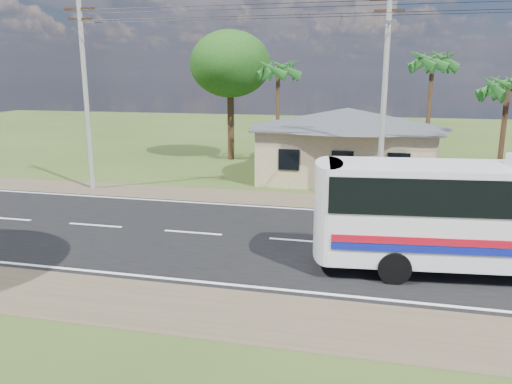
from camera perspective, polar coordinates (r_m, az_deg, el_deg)
ground at (r=19.89m, az=5.10°, el=-5.62°), size 120.00×120.00×0.00m
road at (r=19.88m, az=5.10°, el=-5.59°), size 120.00×16.00×0.03m
house at (r=31.90m, az=10.36°, el=6.31°), size 12.40×10.00×5.00m
utility_poles at (r=25.13m, az=13.72°, el=11.45°), size 32.80×2.22×11.00m
palm_near at (r=30.44m, az=26.87°, el=10.58°), size 2.80×2.80×6.70m
palm_mid at (r=34.31m, az=19.54°, el=13.82°), size 2.80×2.80×8.20m
palm_far at (r=35.25m, az=2.55°, el=13.74°), size 2.80×2.80×7.70m
tree_behind_house at (r=38.13m, az=-2.97°, el=14.37°), size 6.00×6.00×9.61m
motorcycle at (r=25.74m, az=19.92°, el=-0.90°), size 1.86×1.19×0.92m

